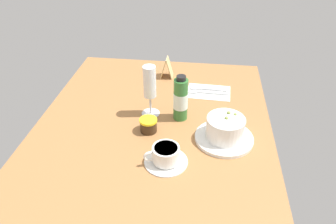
{
  "coord_description": "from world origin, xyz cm",
  "views": [
    {
      "loc": [
        -88.41,
        -16.71,
        69.08
      ],
      "look_at": [
        1.41,
        -5.56,
        6.84
      ],
      "focal_mm": 34.39,
      "sensor_mm": 36.0,
      "label": 1
    }
  ],
  "objects": [
    {
      "name": "coffee_cup",
      "position": [
        -15.98,
        -7.0,
        2.74
      ],
      "size": [
        13.51,
        13.51,
        5.88
      ],
      "color": "white",
      "rests_on": "ground_plane"
    },
    {
      "name": "cutlery_setting",
      "position": [
        27.95,
        -18.92,
        0.26
      ],
      "size": [
        12.95,
        18.16,
        0.9
      ],
      "color": "white",
      "rests_on": "ground_plane"
    },
    {
      "name": "ground_plane",
      "position": [
        0.0,
        0.0,
        -1.5
      ],
      "size": [
        110.0,
        84.0,
        3.0
      ],
      "primitive_type": "cube",
      "color": "#9E6B3D"
    },
    {
      "name": "menu_card",
      "position": [
        39.45,
        -0.34,
        4.48
      ],
      "size": [
        5.75,
        5.43,
        9.06
      ],
      "color": "tan",
      "rests_on": "ground_plane"
    },
    {
      "name": "sauce_bottle_green",
      "position": [
        8.15,
        -9.25,
        8.07
      ],
      "size": [
        5.23,
        5.23,
        17.37
      ],
      "color": "#337233",
      "rests_on": "ground_plane"
    },
    {
      "name": "wine_glass",
      "position": [
        9.58,
        1.99,
        12.38
      ],
      "size": [
        6.78,
        6.78,
        19.56
      ],
      "color": "white",
      "rests_on": "ground_plane"
    },
    {
      "name": "porridge_bowl",
      "position": [
        -2.62,
        -25.04,
        4.15
      ],
      "size": [
        19.63,
        19.63,
        9.4
      ],
      "color": "white",
      "rests_on": "ground_plane"
    },
    {
      "name": "jam_jar",
      "position": [
        -1.03,
        0.95,
        2.5
      ],
      "size": [
        6.15,
        6.15,
        4.93
      ],
      "color": "#362414",
      "rests_on": "ground_plane"
    }
  ]
}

